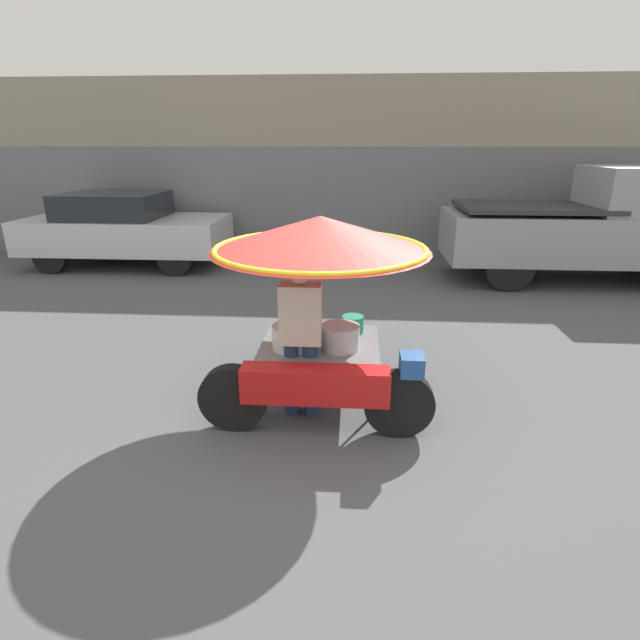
# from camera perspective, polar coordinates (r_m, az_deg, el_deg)

# --- Properties ---
(ground_plane) EXTENTS (36.00, 36.00, 0.00)m
(ground_plane) POSITION_cam_1_polar(r_m,az_deg,el_deg) (4.91, 0.23, -10.95)
(ground_plane) COLOR #4C4F54
(shopfront_building) EXTENTS (28.00, 2.06, 3.82)m
(shopfront_building) POSITION_cam_1_polar(r_m,az_deg,el_deg) (12.38, 2.85, 16.90)
(shopfront_building) COLOR gray
(shopfront_building) RESTS_ON ground
(vendor_motorcycle_cart) EXTENTS (2.12, 2.07, 1.86)m
(vendor_motorcycle_cart) POSITION_cam_1_polar(r_m,az_deg,el_deg) (4.68, 0.03, 6.72)
(vendor_motorcycle_cart) COLOR black
(vendor_motorcycle_cart) RESTS_ON ground
(vendor_person) EXTENTS (0.38, 0.22, 1.50)m
(vendor_person) POSITION_cam_1_polar(r_m,az_deg,el_deg) (4.61, -2.22, -1.51)
(vendor_person) COLOR navy
(vendor_person) RESTS_ON ground
(parked_car) EXTENTS (4.11, 1.83, 1.51)m
(parked_car) POSITION_cam_1_polar(r_m,az_deg,el_deg) (11.39, -21.49, 9.74)
(parked_car) COLOR black
(parked_car) RESTS_ON ground
(pickup_truck) EXTENTS (5.05, 1.76, 2.09)m
(pickup_truck) POSITION_cam_1_polar(r_m,az_deg,el_deg) (10.58, 28.81, 9.23)
(pickup_truck) COLOR black
(pickup_truck) RESTS_ON ground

